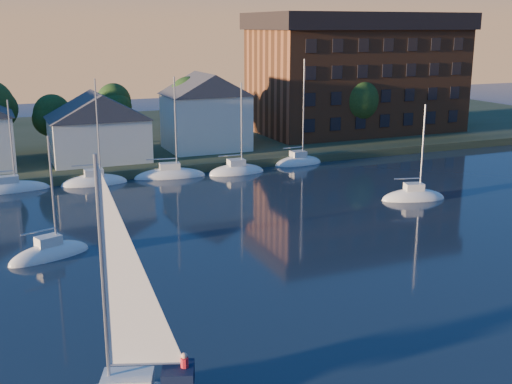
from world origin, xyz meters
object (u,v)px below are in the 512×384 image
clubhouse_centre (98,126)px  drifting_sailboat_right (413,199)px  clubhouse_east (206,111)px  condo_block (357,72)px  drifting_sailboat_left (50,256)px

clubhouse_centre → drifting_sailboat_right: 37.25m
clubhouse_east → condo_block: bearing=12.9°
clubhouse_east → drifting_sailboat_right: size_ratio=1.01×
condo_block → clubhouse_centre: bearing=-168.8°
clubhouse_centre → drifting_sailboat_right: (25.85, -26.34, -5.04)m
condo_block → drifting_sailboat_left: bearing=-142.6°
clubhouse_centre → clubhouse_east: clubhouse_east is taller
clubhouse_centre → condo_block: (40.00, 7.95, 4.66)m
clubhouse_east → condo_block: size_ratio=0.34×
clubhouse_centre → clubhouse_east: 14.17m
clubhouse_east → drifting_sailboat_left: (-22.72, -31.32, -5.90)m
condo_block → drifting_sailboat_right: (-14.15, -34.28, -9.69)m
condo_block → clubhouse_east: bearing=-167.1°
condo_block → drifting_sailboat_left: 62.10m
clubhouse_centre → drifting_sailboat_left: size_ratio=1.14×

